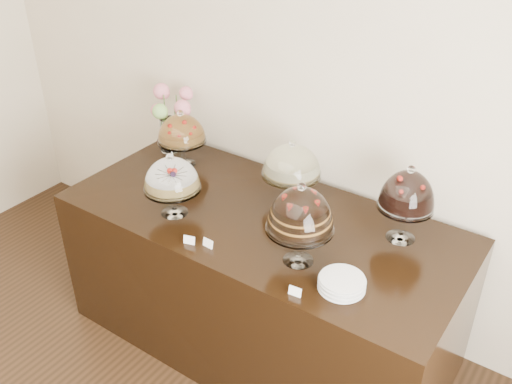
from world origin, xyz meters
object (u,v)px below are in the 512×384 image
Objects in this scene: display_counter at (261,281)px; cake_stand_fruit_tart at (181,131)px; cake_stand_choco_layer at (300,213)px; cake_stand_cheesecake at (292,163)px; cake_stand_dark_choco at (407,193)px; cake_stand_sugar_sponge at (172,177)px; plate_stack at (342,283)px; flower_vase at (169,114)px.

cake_stand_fruit_tart reaches higher than display_counter.
cake_stand_choco_layer is 0.56m from cake_stand_cheesecake.
cake_stand_dark_choco is at bearing 1.03° from cake_stand_fruit_tart.
cake_stand_sugar_sponge reaches higher than plate_stack.
plate_stack is (0.27, -0.07, -0.24)m from cake_stand_choco_layer.
cake_stand_fruit_tart reaches higher than plate_stack.
cake_stand_sugar_sponge is 0.98× the size of cake_stand_cheesecake.
cake_stand_sugar_sponge is 0.88× the size of flower_vase.
plate_stack is at bearing -21.31° from flower_vase.
cake_stand_dark_choco is 1.63m from flower_vase.
plate_stack is (0.59, -0.52, -0.20)m from cake_stand_cheesecake.
cake_stand_choco_layer is 1.05× the size of flower_vase.
cake_stand_sugar_sponge is 1.06m from plate_stack.
cake_stand_sugar_sponge is 0.65m from cake_stand_cheesecake.
cake_stand_sugar_sponge is at bearing -178.28° from cake_stand_choco_layer.
cake_stand_dark_choco is 1.43m from cake_stand_fruit_tart.
cake_stand_fruit_tart is at bearing -178.97° from cake_stand_dark_choco.
cake_stand_sugar_sponge is 0.77m from cake_stand_choco_layer.
cake_stand_dark_choco reaches higher than cake_stand_sugar_sponge.
cake_stand_cheesecake is 0.77m from cake_stand_fruit_tart.
plate_stack is (1.56, -0.61, -0.22)m from flower_vase.
display_counter is 6.05× the size of cake_stand_fruit_tart.
cake_stand_fruit_tart reaches higher than cake_stand_sugar_sponge.
cake_stand_cheesecake reaches higher than cake_stand_sugar_sponge.
cake_stand_dark_choco is 1.15× the size of cake_stand_fruit_tart.
display_counter is 6.08× the size of cake_stand_sugar_sponge.
cake_stand_choco_layer is at bearing 165.63° from plate_stack.
cake_stand_cheesecake is at bearing -5.13° from flower_vase.
cake_stand_cheesecake is at bearing 46.78° from cake_stand_sugar_sponge.
cake_stand_sugar_sponge is at bearing -54.30° from cake_stand_fruit_tart.
cake_stand_fruit_tart is 0.88× the size of flower_vase.
cake_stand_dark_choco is at bearing 82.84° from plate_stack.
flower_vase is at bearing 158.69° from plate_stack.
cake_stand_cheesecake is (0.04, 0.24, 0.68)m from display_counter.
cake_stand_dark_choco reaches higher than plate_stack.
cake_stand_dark_choco reaches higher than cake_stand_cheesecake.
flower_vase is (-0.19, 0.11, 0.02)m from cake_stand_fruit_tart.
cake_stand_cheesecake is at bearing 81.59° from display_counter.
flower_vase is at bearing 174.87° from cake_stand_cheesecake.
cake_stand_choco_layer is 1.19× the size of cake_stand_fruit_tart.
cake_stand_choco_layer is at bearing -54.46° from cake_stand_cheesecake.
cake_stand_sugar_sponge is at bearing -150.30° from display_counter.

